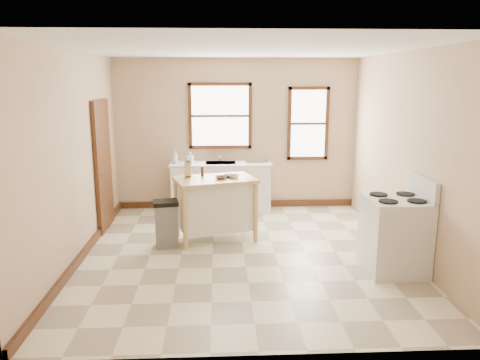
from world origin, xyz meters
name	(u,v)px	position (x,y,z in m)	size (l,w,h in m)	color
floor	(244,253)	(0.00, 0.00, 0.00)	(5.00, 5.00, 0.00)	#F2E8C0
ceiling	(244,49)	(0.00, 0.00, 2.80)	(5.00, 5.00, 0.00)	white
wall_back	(236,135)	(0.00, 2.50, 1.40)	(4.50, 0.04, 2.80)	tan
wall_left	(75,157)	(-2.25, 0.00, 1.40)	(0.04, 5.00, 2.80)	tan
wall_right	(407,155)	(2.25, 0.00, 1.40)	(0.04, 5.00, 2.80)	tan
window_main	(220,116)	(-0.30, 2.48, 1.75)	(1.17, 0.06, 1.22)	#3A1E0F
window_side	(308,124)	(1.35, 2.48, 1.60)	(0.77, 0.06, 1.37)	#3A1E0F
door_left	(103,165)	(-2.21, 1.30, 1.05)	(0.06, 0.90, 2.10)	#3A1E0F
baseboard_back	(236,204)	(0.00, 2.47, 0.06)	(4.50, 0.04, 0.12)	#3A1E0F
baseboard_left	(85,252)	(-2.22, 0.00, 0.06)	(0.04, 5.00, 0.12)	#3A1E0F
sink_counter	(221,187)	(-0.30, 2.20, 0.46)	(1.86, 0.62, 0.92)	silver
faucet	(221,155)	(-0.30, 2.38, 1.03)	(0.03, 0.03, 0.22)	silver
soap_bottle_a	(175,156)	(-1.13, 2.17, 1.05)	(0.10, 0.10, 0.26)	#B2B2B2
soap_bottle_b	(190,158)	(-0.85, 2.15, 1.02)	(0.09, 0.10, 0.21)	#B2B2B2
dish_rack	(257,160)	(0.36, 2.20, 0.97)	(0.41, 0.31, 0.10)	silver
kitchen_island	(215,209)	(-0.40, 0.64, 0.48)	(1.17, 0.75, 0.96)	#CBBA77
knife_block	(188,170)	(-0.81, 0.75, 1.06)	(0.10, 0.10, 0.20)	tan
pepper_grinder	(202,171)	(-0.59, 0.80, 1.04)	(0.04, 0.04, 0.15)	#3D1C10
bowl_a	(221,177)	(-0.31, 0.58, 0.98)	(0.18, 0.18, 0.04)	brown
bowl_b	(229,176)	(-0.18, 0.71, 0.98)	(0.16, 0.16, 0.04)	brown
bowl_c	(234,176)	(-0.11, 0.63, 0.99)	(0.15, 0.15, 0.05)	silver
trash_bin	(166,224)	(-1.12, 0.35, 0.35)	(0.36, 0.30, 0.69)	slate
gas_stove	(395,225)	(1.89, -0.68, 0.61)	(0.77, 0.78, 1.23)	silver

